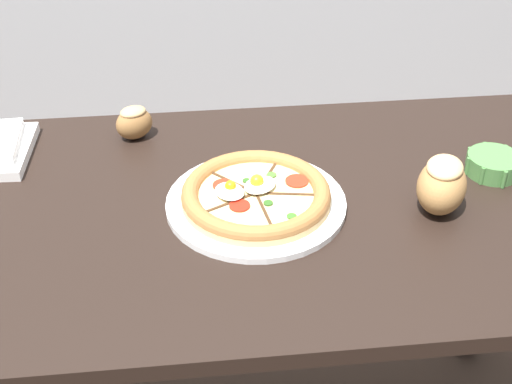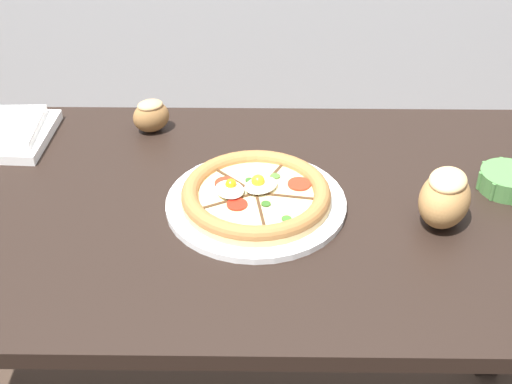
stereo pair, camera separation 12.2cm
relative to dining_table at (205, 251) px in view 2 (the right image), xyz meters
The scene contains 5 objects.
dining_table is the anchor object (origin of this frame).
pizza 0.16m from the dining_table, ahead, with size 0.31×0.31×0.05m.
ramekin_bowl 0.56m from the dining_table, ahead, with size 0.11×0.11×0.04m.
bread_piece_near 0.31m from the dining_table, 115.68° to the left, with size 0.09×0.08×0.07m.
bread_piece_mid 0.44m from the dining_table, ahead, with size 0.12×0.13×0.10m.
Camera 2 is at (0.11, -1.01, 1.48)m, focal length 50.00 mm.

